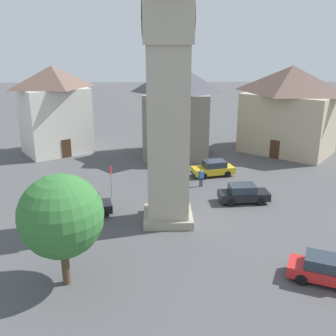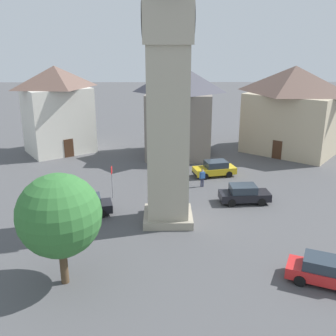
{
  "view_description": "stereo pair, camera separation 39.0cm",
  "coord_description": "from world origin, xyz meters",
  "px_view_note": "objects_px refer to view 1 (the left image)",
  "views": [
    {
      "loc": [
        -26.86,
        0.75,
        12.89
      ],
      "look_at": [
        0.0,
        0.0,
        4.11
      ],
      "focal_mm": 42.22,
      "sensor_mm": 36.0,
      "label": 1
    },
    {
      "loc": [
        -26.86,
        0.36,
        12.89
      ],
      "look_at": [
        0.0,
        0.0,
        4.11
      ],
      "focal_mm": 42.22,
      "sensor_mm": 36.0,
      "label": 2
    }
  ],
  "objects_px": {
    "car_white_side": "(326,270)",
    "building_shop_left": "(177,110)",
    "car_blue_kerb": "(243,193)",
    "building_terrace_right": "(289,109)",
    "pedestrian": "(201,176)",
    "car_red_corner": "(213,168)",
    "road_sign": "(111,177)",
    "tree": "(61,216)",
    "car_silver_kerb": "(85,206)",
    "building_corner_back": "(55,109)",
    "clock_tower": "(168,34)"
  },
  "relations": [
    {
      "from": "clock_tower",
      "to": "building_terrace_right",
      "type": "relative_size",
      "value": 1.8
    },
    {
      "from": "car_white_side",
      "to": "building_shop_left",
      "type": "height_order",
      "value": "building_shop_left"
    },
    {
      "from": "building_terrace_right",
      "to": "building_corner_back",
      "type": "xyz_separation_m",
      "value": [
        0.59,
        27.29,
        -0.02
      ]
    },
    {
      "from": "car_silver_kerb",
      "to": "pedestrian",
      "type": "distance_m",
      "value": 11.27
    },
    {
      "from": "car_silver_kerb",
      "to": "road_sign",
      "type": "xyz_separation_m",
      "value": [
        3.37,
        -1.67,
        1.14
      ]
    },
    {
      "from": "car_silver_kerb",
      "to": "car_blue_kerb",
      "type": "bearing_deg",
      "value": -79.85
    },
    {
      "from": "car_blue_kerb",
      "to": "building_terrace_right",
      "type": "bearing_deg",
      "value": -28.65
    },
    {
      "from": "tree",
      "to": "building_shop_left",
      "type": "xyz_separation_m",
      "value": [
        25.29,
        -7.33,
        1.2
      ]
    },
    {
      "from": "car_blue_kerb",
      "to": "pedestrian",
      "type": "xyz_separation_m",
      "value": [
        3.73,
        3.1,
        0.25
      ]
    },
    {
      "from": "clock_tower",
      "to": "car_silver_kerb",
      "type": "relative_size",
      "value": 5.12
    },
    {
      "from": "car_silver_kerb",
      "to": "car_white_side",
      "type": "height_order",
      "value": "same"
    },
    {
      "from": "building_corner_back",
      "to": "road_sign",
      "type": "xyz_separation_m",
      "value": [
        -14.74,
        -7.98,
        -3.22
      ]
    },
    {
      "from": "car_silver_kerb",
      "to": "car_red_corner",
      "type": "height_order",
      "value": "same"
    },
    {
      "from": "car_silver_kerb",
      "to": "clock_tower",
      "type": "bearing_deg",
      "value": -99.2
    },
    {
      "from": "road_sign",
      "to": "car_white_side",
      "type": "bearing_deg",
      "value": -133.58
    },
    {
      "from": "car_silver_kerb",
      "to": "building_corner_back",
      "type": "relative_size",
      "value": 0.44
    },
    {
      "from": "pedestrian",
      "to": "tree",
      "type": "distance_m",
      "value": 17.68
    },
    {
      "from": "building_shop_left",
      "to": "road_sign",
      "type": "xyz_separation_m",
      "value": [
        -13.04,
        6.15,
        -3.37
      ]
    },
    {
      "from": "car_blue_kerb",
      "to": "car_white_side",
      "type": "relative_size",
      "value": 0.95
    },
    {
      "from": "car_blue_kerb",
      "to": "building_corner_back",
      "type": "height_order",
      "value": "building_corner_back"
    },
    {
      "from": "building_shop_left",
      "to": "pedestrian",
      "type": "bearing_deg",
      "value": -170.59
    },
    {
      "from": "tree",
      "to": "road_sign",
      "type": "distance_m",
      "value": 12.49
    },
    {
      "from": "car_silver_kerb",
      "to": "building_shop_left",
      "type": "xyz_separation_m",
      "value": [
        16.41,
        -7.82,
        4.51
      ]
    },
    {
      "from": "pedestrian",
      "to": "car_white_side",
      "type": "bearing_deg",
      "value": -160.73
    },
    {
      "from": "tree",
      "to": "road_sign",
      "type": "relative_size",
      "value": 2.26
    },
    {
      "from": "building_shop_left",
      "to": "building_terrace_right",
      "type": "height_order",
      "value": "building_shop_left"
    },
    {
      "from": "building_shop_left",
      "to": "building_corner_back",
      "type": "xyz_separation_m",
      "value": [
        1.69,
        14.13,
        -0.15
      ]
    },
    {
      "from": "car_red_corner",
      "to": "road_sign",
      "type": "distance_m",
      "value": 11.01
    },
    {
      "from": "car_silver_kerb",
      "to": "road_sign",
      "type": "distance_m",
      "value": 3.93
    },
    {
      "from": "building_shop_left",
      "to": "building_terrace_right",
      "type": "bearing_deg",
      "value": -85.22
    },
    {
      "from": "car_blue_kerb",
      "to": "building_shop_left",
      "type": "distance_m",
      "value": 15.61
    },
    {
      "from": "pedestrian",
      "to": "building_shop_left",
      "type": "height_order",
      "value": "building_shop_left"
    },
    {
      "from": "building_shop_left",
      "to": "road_sign",
      "type": "height_order",
      "value": "building_shop_left"
    },
    {
      "from": "car_blue_kerb",
      "to": "car_white_side",
      "type": "height_order",
      "value": "same"
    },
    {
      "from": "clock_tower",
      "to": "car_blue_kerb",
      "type": "height_order",
      "value": "clock_tower"
    },
    {
      "from": "building_shop_left",
      "to": "building_corner_back",
      "type": "distance_m",
      "value": 14.23
    },
    {
      "from": "car_silver_kerb",
      "to": "car_white_side",
      "type": "bearing_deg",
      "value": -121.7
    },
    {
      "from": "building_corner_back",
      "to": "car_white_side",
      "type": "bearing_deg",
      "value": -142.2
    },
    {
      "from": "road_sign",
      "to": "tree",
      "type": "bearing_deg",
      "value": 174.51
    },
    {
      "from": "road_sign",
      "to": "pedestrian",
      "type": "bearing_deg",
      "value": -71.57
    },
    {
      "from": "car_blue_kerb",
      "to": "tree",
      "type": "xyz_separation_m",
      "value": [
        -11.15,
        12.15,
        3.3
      ]
    },
    {
      "from": "car_red_corner",
      "to": "building_shop_left",
      "type": "distance_m",
      "value": 9.29
    },
    {
      "from": "car_red_corner",
      "to": "road_sign",
      "type": "xyz_separation_m",
      "value": [
        -5.6,
        9.4,
        1.14
      ]
    },
    {
      "from": "pedestrian",
      "to": "building_shop_left",
      "type": "relative_size",
      "value": 0.16
    },
    {
      "from": "car_red_corner",
      "to": "building_terrace_right",
      "type": "height_order",
      "value": "building_terrace_right"
    },
    {
      "from": "clock_tower",
      "to": "tree",
      "type": "height_order",
      "value": "clock_tower"
    },
    {
      "from": "clock_tower",
      "to": "building_corner_back",
      "type": "relative_size",
      "value": 2.24
    },
    {
      "from": "car_white_side",
      "to": "road_sign",
      "type": "relative_size",
      "value": 1.59
    },
    {
      "from": "car_red_corner",
      "to": "car_blue_kerb",
      "type": "bearing_deg",
      "value": -166.78
    },
    {
      "from": "car_red_corner",
      "to": "car_white_side",
      "type": "bearing_deg",
      "value": -168.25
    }
  ]
}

